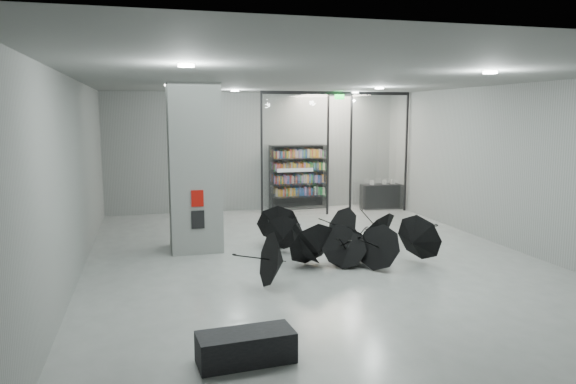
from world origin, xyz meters
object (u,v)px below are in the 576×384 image
object	(u,v)px
bookshelf	(299,177)
shop_counter	(381,196)
bench	(246,347)
umbrella_cluster	(333,246)
column	(194,168)

from	to	relation	value
bookshelf	shop_counter	xyz separation A→B (m)	(2.83, -0.65, -0.69)
bench	bookshelf	size ratio (longest dim) A/B	0.58
shop_counter	umbrella_cluster	xyz separation A→B (m)	(-3.91, -5.92, -0.11)
bookshelf	column	bearing A→B (deg)	-134.86
shop_counter	umbrella_cluster	size ratio (longest dim) A/B	0.32
bench	shop_counter	distance (m)	12.36
bench	umbrella_cluster	xyz separation A→B (m)	(2.81, 4.45, 0.11)
umbrella_cluster	column	bearing A→B (deg)	147.80
column	bookshelf	bearing A→B (deg)	50.04
bench	shop_counter	xyz separation A→B (m)	(6.72, 10.37, 0.22)
column	umbrella_cluster	xyz separation A→B (m)	(2.90, -1.83, -1.68)
column	bench	bearing A→B (deg)	-89.17
column	bench	size ratio (longest dim) A/B	3.11
bookshelf	bench	bearing A→B (deg)	-114.34
column	umbrella_cluster	bearing A→B (deg)	-32.20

